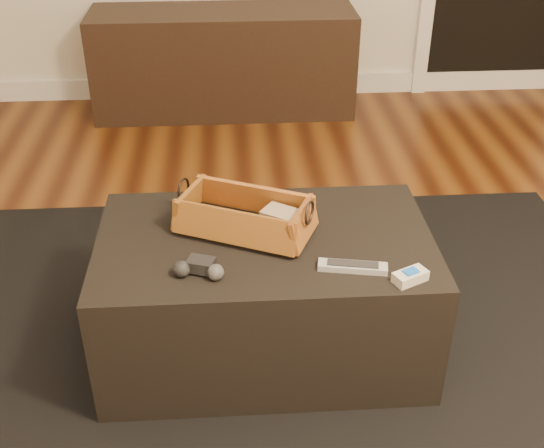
{
  "coord_description": "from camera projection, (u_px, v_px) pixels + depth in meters",
  "views": [
    {
      "loc": [
        -0.32,
        -1.25,
        1.53
      ],
      "look_at": [
        -0.21,
        0.42,
        0.49
      ],
      "focal_mm": 45.0,
      "sensor_mm": 36.0,
      "label": 1
    }
  ],
  "objects": [
    {
      "name": "silver_remote",
      "position": [
        353.0,
        267.0,
        1.88
      ],
      "size": [
        0.2,
        0.08,
        0.02
      ],
      "color": "silver",
      "rests_on": "ottoman"
    },
    {
      "name": "cloth_bundle",
      "position": [
        282.0,
        220.0,
        2.02
      ],
      "size": [
        0.13,
        0.12,
        0.06
      ],
      "primitive_type": "cube",
      "rotation": [
        0.0,
        0.0,
        -0.6
      ],
      "color": "tan",
      "rests_on": "wicker_basket"
    },
    {
      "name": "game_controller",
      "position": [
        200.0,
        268.0,
        1.85
      ],
      "size": [
        0.15,
        0.1,
        0.05
      ],
      "color": "black",
      "rests_on": "ottoman"
    },
    {
      "name": "media_cabinet",
      "position": [
        224.0,
        62.0,
        3.85
      ],
      "size": [
        1.45,
        0.45,
        0.57
      ],
      "primitive_type": "cube",
      "color": "black",
      "rests_on": "floor"
    },
    {
      "name": "ottoman",
      "position": [
        265.0,
        294.0,
        2.13
      ],
      "size": [
        1.0,
        0.6,
        0.42
      ],
      "primitive_type": "cube",
      "color": "black",
      "rests_on": "area_rug"
    },
    {
      "name": "tv_remote",
      "position": [
        237.0,
        225.0,
        2.03
      ],
      "size": [
        0.22,
        0.11,
        0.02
      ],
      "primitive_type": "cube",
      "rotation": [
        0.0,
        0.0,
        -0.32
      ],
      "color": "black",
      "rests_on": "wicker_basket"
    },
    {
      "name": "baseboard",
      "position": [
        281.0,
        85.0,
        4.17
      ],
      "size": [
        5.0,
        0.04,
        0.12
      ],
      "primitive_type": "cube",
      "color": "white",
      "rests_on": "floor"
    },
    {
      "name": "area_rug",
      "position": [
        266.0,
        357.0,
        2.2
      ],
      "size": [
        2.6,
        2.0,
        0.01
      ],
      "primitive_type": "cube",
      "color": "black",
      "rests_on": "floor"
    },
    {
      "name": "wicker_basket",
      "position": [
        245.0,
        217.0,
        2.03
      ],
      "size": [
        0.45,
        0.35,
        0.14
      ],
      "color": "#B06827",
      "rests_on": "ottoman"
    },
    {
      "name": "cream_gadget",
      "position": [
        410.0,
        276.0,
        1.83
      ],
      "size": [
        0.11,
        0.08,
        0.03
      ],
      "color": "beige",
      "rests_on": "ottoman"
    }
  ]
}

